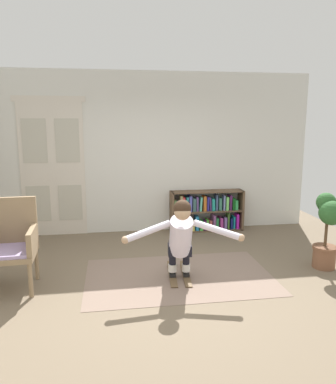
# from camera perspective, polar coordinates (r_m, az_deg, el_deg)

# --- Properties ---
(ground_plane) EXTENTS (7.20, 7.20, 0.00)m
(ground_plane) POSITION_cam_1_polar(r_m,az_deg,el_deg) (4.69, 0.77, -14.78)
(ground_plane) COLOR brown
(back_wall) EXTENTS (6.00, 0.10, 2.90)m
(back_wall) POSITION_cam_1_polar(r_m,az_deg,el_deg) (6.83, -2.84, 5.99)
(back_wall) COLOR silver
(back_wall) RESTS_ON ground
(double_door) EXTENTS (1.22, 0.05, 2.45)m
(double_door) POSITION_cam_1_polar(r_m,az_deg,el_deg) (6.83, -17.31, 3.66)
(double_door) COLOR beige
(double_door) RESTS_ON ground
(rug) EXTENTS (2.45, 1.54, 0.01)m
(rug) POSITION_cam_1_polar(r_m,az_deg,el_deg) (5.04, 1.73, -12.82)
(rug) COLOR #7C6759
(rug) RESTS_ON ground
(bookshelf) EXTENTS (1.37, 0.30, 0.75)m
(bookshelf) POSITION_cam_1_polar(r_m,az_deg,el_deg) (6.98, 5.78, -3.08)
(bookshelf) COLOR brown
(bookshelf) RESTS_ON ground
(wicker_chair) EXTENTS (0.63, 0.63, 1.10)m
(wicker_chair) POSITION_cam_1_polar(r_m,az_deg,el_deg) (4.93, -23.10, -7.09)
(wicker_chair) COLOR #8C7354
(wicker_chair) RESTS_ON ground
(potted_plant) EXTENTS (0.34, 0.44, 1.06)m
(potted_plant) POSITION_cam_1_polar(r_m,az_deg,el_deg) (5.56, 23.30, -4.44)
(potted_plant) COLOR brown
(potted_plant) RESTS_ON ground
(skis_pair) EXTENTS (0.33, 0.76, 0.07)m
(skis_pair) POSITION_cam_1_polar(r_m,az_deg,el_deg) (5.06, 1.70, -12.48)
(skis_pair) COLOR brown
(skis_pair) RESTS_ON rug
(person_skier) EXTENTS (1.44, 0.71, 1.04)m
(person_skier) POSITION_cam_1_polar(r_m,az_deg,el_deg) (4.63, 2.01, -6.58)
(person_skier) COLOR white
(person_skier) RESTS_ON skis_pair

